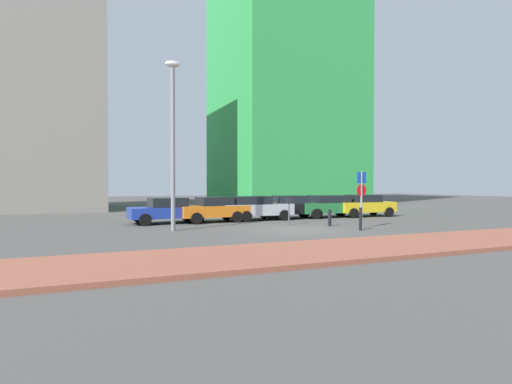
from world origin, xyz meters
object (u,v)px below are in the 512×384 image
Objects in this scene: parking_sign_post at (361,193)px; parking_meter at (289,208)px; parked_car_blue at (168,210)px; parked_car_black at (290,207)px; parked_car_green at (330,206)px; parked_car_silver at (254,207)px; parked_car_yellow at (364,205)px; street_lamp at (173,132)px; traffic_bollard_near at (360,219)px; traffic_bollard_mid at (330,218)px; parked_car_orange at (216,209)px.

parking_meter is at bearing 131.75° from parking_sign_post.
parked_car_black is at bearing 1.70° from parked_car_blue.
parked_car_green is at bearing 0.13° from parked_car_blue.
parked_car_silver is 3.11× the size of parking_meter.
parked_car_blue is 0.96× the size of parked_car_silver.
parked_car_silver is 7.98m from parked_car_yellow.
parking_sign_post is at bearing -16.37° from street_lamp.
parked_car_silver is at bearing 32.86° from street_lamp.
parking_meter reaches higher than traffic_bollard_near.
parked_car_blue is at bearing -178.30° from parked_car_black.
parked_car_blue is 10.47m from parking_sign_post.
parking_meter is (-7.35, -3.18, 0.16)m from parked_car_yellow.
parked_car_silver is at bearing -1.36° from parked_car_blue.
parking_sign_post is at bearing -128.66° from parked_car_yellow.
parking_meter is 0.18× the size of street_lamp.
parked_car_silver is at bearing 116.36° from traffic_bollard_mid.
parking_sign_post reaches higher than traffic_bollard_mid.
traffic_bollard_near is (4.95, -6.86, -0.21)m from parked_car_orange.
parked_car_blue is 2.73m from parked_car_orange.
parked_car_green is at bearing 67.61° from traffic_bollard_near.
parked_car_blue is 10.42m from traffic_bollard_near.
parked_car_orange is 10.38m from parked_car_yellow.
parked_car_yellow is at bearing 14.21° from street_lamp.
parked_car_yellow is 8.66m from traffic_bollard_near.
parked_car_green is at bearing 18.79° from street_lamp.
traffic_bollard_mid is at bearing -123.11° from parked_car_green.
street_lamp is 7.36× the size of traffic_bollard_near.
parked_car_green is 1.62× the size of parking_sign_post.
parking_sign_post is (-4.82, -6.02, 1.00)m from parked_car_yellow.
parking_sign_post is 1.55m from traffic_bollard_near.
parked_car_black is at bearing 174.26° from parked_car_yellow.
parked_car_black is 5.22× the size of traffic_bollard_mid.
traffic_bollard_near is (8.17, -3.30, -4.06)m from street_lamp.
street_lamp is at bearing -165.79° from parked_car_yellow.
parked_car_yellow reaches higher than traffic_bollard_mid.
parking_sign_post is (5.56, -6.13, 1.02)m from parked_car_orange.
traffic_bollard_mid is at bearing -38.06° from parking_meter.
parked_car_orange is (2.72, -0.19, 0.00)m from parked_car_blue.
traffic_bollard_near is at bearing -128.80° from parked_car_yellow.
parked_car_blue is 0.55× the size of street_lamp.
parking_sign_post is at bearing -85.56° from parked_car_black.
parked_car_green is 6.82m from parking_sign_post.
traffic_bollard_near is (-5.42, -6.74, -0.23)m from parked_car_yellow.
parked_car_black is 1.07× the size of parked_car_yellow.
parked_car_green is at bearing 1.57° from parked_car_orange.
traffic_bollard_near is at bearing -112.39° from parked_car_green.
street_lamp reaches higher than parked_car_silver.
parking_meter is 1.34× the size of traffic_bollard_near.
parked_car_black is (2.66, 0.35, -0.03)m from parked_car_silver.
parked_car_orange is 2.40m from parked_car_silver.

